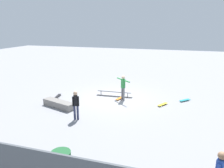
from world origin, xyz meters
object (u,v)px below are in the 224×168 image
Objects in this scene: skater_main at (123,86)px; bystander_black_shirt at (76,104)px; grind_rail at (114,94)px; loose_skateboard_teal at (185,100)px; trash_bin at (62,166)px; loose_skateboard_black at (58,96)px; skate_ledge at (59,104)px; loose_skateboard_yellow at (163,104)px; skateboard_main at (120,98)px.

bystander_black_shirt is (1.53, 3.55, -0.09)m from skater_main.
skater_main is 3.87m from bystander_black_shirt.
grind_rail reaches higher than loose_skateboard_teal.
bystander_black_shirt is 4.41m from trash_bin.
bystander_black_shirt is 4.11m from loose_skateboard_black.
loose_skateboard_black is at bearing -71.82° from bystander_black_shirt.
skater_main is (-3.29, -2.28, 0.76)m from skate_ledge.
bystander_black_shirt reaches higher than loose_skateboard_yellow.
loose_skateboard_black is (6.83, 0.46, 0.00)m from loose_skateboard_yellow.
trash_bin reaches higher than grind_rail.
loose_skateboard_yellow is (-5.79, -2.10, -0.12)m from skate_ledge.
skateboard_main and loose_skateboard_black have the same top height.
skate_ledge is at bearing -20.29° from loose_skateboard_teal.
loose_skateboard_teal is at bearing -58.46° from skateboard_main.
grind_rail is 3.01× the size of loose_skateboard_black.
skater_main reaches higher than bystander_black_shirt.
bystander_black_shirt is 2.15× the size of loose_skateboard_teal.
loose_skateboard_teal is (-1.29, -1.18, 0.00)m from loose_skateboard_yellow.
loose_skateboard_teal is at bearing -165.05° from bystander_black_shirt.
loose_skateboard_yellow is at bearing -143.92° from skater_main.
loose_skateboard_teal is (-4.55, -0.43, -0.07)m from grind_rail.
loose_skateboard_teal is at bearing -125.02° from skater_main.
loose_skateboard_yellow is at bearing -160.07° from skate_ledge.
bystander_black_shirt is at bearing -147.26° from loose_skateboard_black.
loose_skateboard_yellow is 0.95× the size of loose_skateboard_black.
grind_rail is 1.17× the size of skate_ledge.
loose_skateboard_yellow is 6.84m from loose_skateboard_black.
loose_skateboard_yellow is 0.83× the size of trash_bin.
loose_skateboard_black is at bearing -33.75° from loose_skateboard_teal.
skater_main reaches higher than loose_skateboard_teal.
bystander_black_shirt is at bearing 106.96° from skater_main.
skateboard_main is 7.83m from trash_bin.
grind_rail is 1.51× the size of skater_main.
skater_main is 2.31× the size of loose_skateboard_teal.
trash_bin is at bearing 21.25° from loose_skateboard_teal.
loose_skateboard_teal is (-7.08, -3.28, -0.12)m from skate_ledge.
skateboard_main is (0.23, -0.14, -0.88)m from skater_main.
loose_skateboard_yellow is at bearing -97.21° from loose_skateboard_black.
skateboard_main is 1.16× the size of loose_skateboard_teal.
trash_bin is (2.50, 7.49, 0.40)m from loose_skateboard_yellow.
skater_main reaches higher than loose_skateboard_yellow.
skate_ledge is (2.53, 2.86, 0.05)m from grind_rail.
loose_skateboard_teal is 0.74× the size of trash_bin.
skater_main is 2.08× the size of loose_skateboard_yellow.
skate_ledge is 2.58× the size of skateboard_main.
skateboard_main is 4.17m from loose_skateboard_black.
loose_skateboard_teal is 9.47m from trash_bin.
skater_main is 0.92m from skateboard_main.
skateboard_main is at bearing -65.19° from loose_skateboard_yellow.
grind_rail is 2.60× the size of trash_bin.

